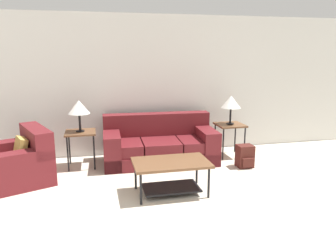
{
  "coord_description": "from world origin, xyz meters",
  "views": [
    {
      "loc": [
        -1.3,
        -1.83,
        1.88
      ],
      "look_at": [
        -0.21,
        2.95,
        0.8
      ],
      "focal_mm": 35.0,
      "sensor_mm": 36.0,
      "label": 1
    }
  ],
  "objects_px": {
    "side_table_left": "(81,135)",
    "armchair": "(16,164)",
    "table_lamp_left": "(79,108)",
    "table_lamp_right": "(231,102)",
    "couch": "(159,145)",
    "coffee_table": "(171,170)",
    "side_table_right": "(230,128)",
    "backpack": "(245,156)"
  },
  "relations": [
    {
      "from": "table_lamp_right",
      "to": "armchair",
      "type": "bearing_deg",
      "value": -171.97
    },
    {
      "from": "couch",
      "to": "armchair",
      "type": "distance_m",
      "value": 2.32
    },
    {
      "from": "coffee_table",
      "to": "side_table_left",
      "type": "bearing_deg",
      "value": 130.79
    },
    {
      "from": "table_lamp_right",
      "to": "backpack",
      "type": "bearing_deg",
      "value": -89.17
    },
    {
      "from": "coffee_table",
      "to": "side_table_right",
      "type": "xyz_separation_m",
      "value": [
        1.46,
        1.42,
        0.2
      ]
    },
    {
      "from": "couch",
      "to": "backpack",
      "type": "distance_m",
      "value": 1.5
    },
    {
      "from": "couch",
      "to": "side_table_left",
      "type": "relative_size",
      "value": 3.24
    },
    {
      "from": "coffee_table",
      "to": "side_table_left",
      "type": "distance_m",
      "value": 1.89
    },
    {
      "from": "side_table_right",
      "to": "table_lamp_left",
      "type": "height_order",
      "value": "table_lamp_left"
    },
    {
      "from": "coffee_table",
      "to": "side_table_right",
      "type": "relative_size",
      "value": 1.68
    },
    {
      "from": "coffee_table",
      "to": "backpack",
      "type": "relative_size",
      "value": 2.71
    },
    {
      "from": "backpack",
      "to": "armchair",
      "type": "bearing_deg",
      "value": 177.83
    },
    {
      "from": "couch",
      "to": "coffee_table",
      "type": "xyz_separation_m",
      "value": [
        -0.12,
        -1.4,
        0.05
      ]
    },
    {
      "from": "couch",
      "to": "table_lamp_right",
      "type": "relative_size",
      "value": 3.77
    },
    {
      "from": "side_table_left",
      "to": "table_lamp_left",
      "type": "distance_m",
      "value": 0.48
    },
    {
      "from": "table_lamp_left",
      "to": "table_lamp_right",
      "type": "distance_m",
      "value": 2.69
    },
    {
      "from": "side_table_left",
      "to": "armchair",
      "type": "bearing_deg",
      "value": -151.14
    },
    {
      "from": "table_lamp_left",
      "to": "backpack",
      "type": "height_order",
      "value": "table_lamp_left"
    },
    {
      "from": "couch",
      "to": "backpack",
      "type": "bearing_deg",
      "value": -25.0
    },
    {
      "from": "coffee_table",
      "to": "side_table_left",
      "type": "height_order",
      "value": "side_table_left"
    },
    {
      "from": "coffee_table",
      "to": "table_lamp_left",
      "type": "xyz_separation_m",
      "value": [
        -1.23,
        1.42,
        0.68
      ]
    },
    {
      "from": "armchair",
      "to": "table_lamp_right",
      "type": "distance_m",
      "value": 3.72
    },
    {
      "from": "armchair",
      "to": "table_lamp_right",
      "type": "height_order",
      "value": "table_lamp_right"
    },
    {
      "from": "side_table_right",
      "to": "table_lamp_right",
      "type": "xyz_separation_m",
      "value": [
        0.0,
        0.0,
        0.48
      ]
    },
    {
      "from": "backpack",
      "to": "side_table_left",
      "type": "bearing_deg",
      "value": 166.52
    },
    {
      "from": "couch",
      "to": "backpack",
      "type": "xyz_separation_m",
      "value": [
        1.35,
        -0.63,
        -0.11
      ]
    },
    {
      "from": "side_table_left",
      "to": "table_lamp_left",
      "type": "relative_size",
      "value": 1.16
    },
    {
      "from": "side_table_right",
      "to": "armchair",
      "type": "bearing_deg",
      "value": -171.97
    },
    {
      "from": "couch",
      "to": "side_table_left",
      "type": "height_order",
      "value": "couch"
    },
    {
      "from": "side_table_left",
      "to": "table_lamp_right",
      "type": "height_order",
      "value": "table_lamp_right"
    },
    {
      "from": "table_lamp_right",
      "to": "backpack",
      "type": "height_order",
      "value": "table_lamp_right"
    },
    {
      "from": "couch",
      "to": "table_lamp_left",
      "type": "relative_size",
      "value": 3.77
    },
    {
      "from": "side_table_right",
      "to": "coffee_table",
      "type": "bearing_deg",
      "value": -135.89
    },
    {
      "from": "armchair",
      "to": "table_lamp_left",
      "type": "distance_m",
      "value": 1.29
    },
    {
      "from": "armchair",
      "to": "side_table_right",
      "type": "relative_size",
      "value": 2.12
    },
    {
      "from": "armchair",
      "to": "couch",
      "type": "bearing_deg",
      "value": 12.25
    },
    {
      "from": "table_lamp_left",
      "to": "coffee_table",
      "type": "bearing_deg",
      "value": -49.21
    },
    {
      "from": "armchair",
      "to": "coffee_table",
      "type": "height_order",
      "value": "armchair"
    },
    {
      "from": "armchair",
      "to": "backpack",
      "type": "relative_size",
      "value": 3.42
    },
    {
      "from": "armchair",
      "to": "table_lamp_left",
      "type": "bearing_deg",
      "value": 28.86
    },
    {
      "from": "side_table_left",
      "to": "table_lamp_right",
      "type": "xyz_separation_m",
      "value": [
        2.69,
        0.0,
        0.48
      ]
    },
    {
      "from": "table_lamp_right",
      "to": "side_table_left",
      "type": "bearing_deg",
      "value": -180.0
    }
  ]
}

